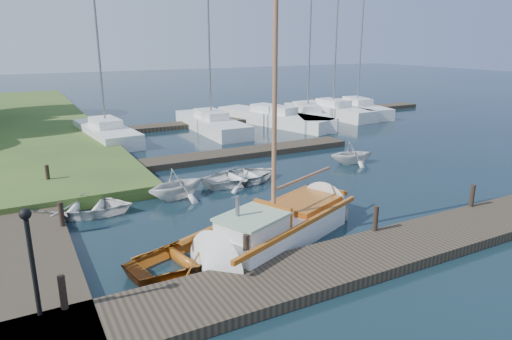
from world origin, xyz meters
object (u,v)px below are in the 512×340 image
dinghy (191,252)px  marina_boat_6 (357,108)px  tender_b (177,182)px  tender_d (352,152)px  marina_boat_3 (274,117)px  lamp_post (30,248)px  mooring_post_0 (63,292)px  sailboat (280,228)px  mooring_post_5 (48,175)px  marina_boat_0 (106,132)px  mooring_post_2 (376,218)px  marina_boat_4 (308,115)px  mooring_post_4 (61,214)px  mooring_post_1 (246,249)px  tender_c (242,174)px  marina_boat_2 (211,123)px  tender_a (80,204)px  marina_boat_5 (333,110)px  mooring_post_3 (472,196)px

dinghy → marina_boat_6: marina_boat_6 is taller
dinghy → tender_b: 5.70m
tender_d → marina_boat_3: 11.51m
lamp_post → marina_boat_3: (16.92, 18.81, -1.30)m
mooring_post_0 → sailboat: size_ratio=0.08×
mooring_post_5 → tender_b: 5.49m
marina_boat_6 → marina_boat_0: bearing=102.1°
lamp_post → tender_b: (5.36, 6.66, -1.22)m
mooring_post_5 → lamp_post: bearing=-95.7°
lamp_post → sailboat: size_ratio=0.25×
mooring_post_2 → marina_boat_4: marina_boat_4 is taller
mooring_post_0 → mooring_post_2: same height
mooring_post_4 → tender_b: 4.67m
mooring_post_1 → mooring_post_4: bearing=128.7°
lamp_post → tender_c: 11.31m
tender_b → tender_c: 3.24m
mooring_post_4 → lamp_post: 5.23m
mooring_post_2 → marina_boat_2: size_ratio=0.07×
marina_boat_3 → tender_a: bearing=112.4°
sailboat → marina_boat_4: (12.69, 16.93, 0.22)m
tender_a → tender_c: bearing=-59.3°
lamp_post → marina_boat_5: 30.10m
dinghy → sailboat: bearing=-95.0°
mooring_post_2 → mooring_post_3: bearing=0.0°
tender_a → marina_boat_0: bearing=10.4°
mooring_post_3 → mooring_post_4: same height
mooring_post_2 → mooring_post_3: size_ratio=1.00×
marina_boat_4 → tender_a: bearing=146.7°
mooring_post_4 → lamp_post: (-1.00, -5.00, 1.17)m
sailboat → marina_boat_0: bearing=74.1°
tender_d → marina_boat_0: (-9.83, 11.37, -0.02)m
tender_d → mooring_post_3: bearing=-174.6°
mooring_post_0 → marina_boat_0: marina_boat_0 is taller
mooring_post_5 → sailboat: bearing=-55.1°
tender_c → mooring_post_4: bearing=101.3°
mooring_post_5 → mooring_post_3: bearing=-37.6°
mooring_post_2 → mooring_post_5: (-8.50, 10.00, 0.00)m
mooring_post_0 → tender_a: bearing=79.2°
tender_c → marina_boat_3: bearing=-41.4°
tender_c → marina_boat_2: bearing=-22.0°
marina_boat_4 → marina_boat_3: bearing=104.9°
marina_boat_2 → marina_boat_5: size_ratio=1.02×
tender_d → sailboat: bearing=139.1°
marina_boat_3 → marina_boat_6: bearing=-101.6°
mooring_post_1 → sailboat: sailboat is taller
mooring_post_2 → sailboat: 2.96m
sailboat → tender_b: bearing=84.8°
mooring_post_0 → mooring_post_1: (4.50, 0.00, 0.00)m
mooring_post_3 → sailboat: sailboat is taller
lamp_post → marina_boat_0: marina_boat_0 is taller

